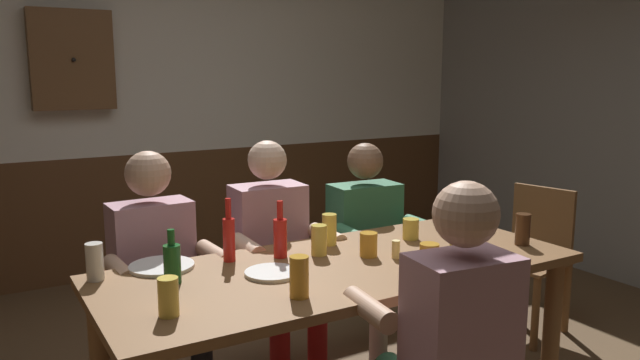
{
  "coord_description": "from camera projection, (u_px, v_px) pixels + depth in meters",
  "views": [
    {
      "loc": [
        -1.36,
        -2.28,
        1.58
      ],
      "look_at": [
        0.0,
        0.02,
        1.11
      ],
      "focal_mm": 34.37,
      "sensor_mm": 36.0,
      "label": 1
    }
  ],
  "objects": [
    {
      "name": "pint_glass_5",
      "position": [
        411.0,
        229.0,
        2.99
      ],
      "size": [
        0.08,
        0.08,
        0.1
      ],
      "primitive_type": "cylinder",
      "color": "#E5C64C",
      "rests_on": "dining_table"
    },
    {
      "name": "pint_glass_4",
      "position": [
        329.0,
        229.0,
        2.9
      ],
      "size": [
        0.07,
        0.07,
        0.15
      ],
      "primitive_type": "cylinder",
      "color": "#E5C64C",
      "rests_on": "dining_table"
    },
    {
      "name": "pint_glass_6",
      "position": [
        95.0,
        262.0,
        2.4
      ],
      "size": [
        0.07,
        0.07,
        0.15
      ],
      "primitive_type": "cylinder",
      "color": "white",
      "rests_on": "dining_table"
    },
    {
      "name": "bottle_1",
      "position": [
        458.0,
        253.0,
        2.46
      ],
      "size": [
        0.07,
        0.07,
        0.22
      ],
      "color": "gold",
      "rests_on": "dining_table"
    },
    {
      "name": "person_0",
      "position": [
        157.0,
        268.0,
        2.88
      ],
      "size": [
        0.53,
        0.5,
        1.22
      ],
      "rotation": [
        0.0,
        0.0,
        3.18
      ],
      "color": "#B78493",
      "rests_on": "ground_plane"
    },
    {
      "name": "person_2",
      "position": [
        371.0,
        236.0,
        3.49
      ],
      "size": [
        0.55,
        0.53,
        1.18
      ],
      "rotation": [
        0.0,
        0.0,
        3.08
      ],
      "color": "#33724C",
      "rests_on": "ground_plane"
    },
    {
      "name": "pint_glass_8",
      "position": [
        369.0,
        245.0,
        2.71
      ],
      "size": [
        0.08,
        0.08,
        0.11
      ],
      "primitive_type": "cylinder",
      "color": "gold",
      "rests_on": "dining_table"
    },
    {
      "name": "bottle_0",
      "position": [
        229.0,
        237.0,
        2.64
      ],
      "size": [
        0.05,
        0.05,
        0.28
      ],
      "color": "red",
      "rests_on": "dining_table"
    },
    {
      "name": "chair_empty_far_end",
      "position": [
        531.0,
        254.0,
        3.76
      ],
      "size": [
        0.52,
        0.52,
        0.88
      ],
      "rotation": [
        0.0,
        0.0,
        -4.5
      ],
      "color": "brown",
      "rests_on": "ground_plane"
    },
    {
      "name": "pint_glass_7",
      "position": [
        429.0,
        259.0,
        2.48
      ],
      "size": [
        0.08,
        0.08,
        0.13
      ],
      "primitive_type": "cylinder",
      "color": "gold",
      "rests_on": "dining_table"
    },
    {
      "name": "dining_table",
      "position": [
        342.0,
        286.0,
        2.63
      ],
      "size": [
        2.06,
        0.85,
        0.77
      ],
      "color": "brown",
      "rests_on": "ground_plane"
    },
    {
      "name": "person_1",
      "position": [
        274.0,
        249.0,
        3.18
      ],
      "size": [
        0.52,
        0.54,
        1.23
      ],
      "rotation": [
        0.0,
        0.0,
        3.1
      ],
      "color": "#B78493",
      "rests_on": "ground_plane"
    },
    {
      "name": "back_wall_wainscot",
      "position": [
        162.0,
        210.0,
        4.96
      ],
      "size": [
        5.75,
        0.12,
        0.95
      ],
      "primitive_type": "cube",
      "color": "brown",
      "rests_on": "ground_plane"
    },
    {
      "name": "pint_glass_0",
      "position": [
        168.0,
        297.0,
        2.05
      ],
      "size": [
        0.07,
        0.07,
        0.13
      ],
      "primitive_type": "cylinder",
      "color": "#E5C64C",
      "rests_on": "dining_table"
    },
    {
      "name": "wall_dart_cabinet",
      "position": [
        72.0,
        60.0,
        4.33
      ],
      "size": [
        0.56,
        0.15,
        0.7
      ],
      "color": "brown"
    },
    {
      "name": "plate_0",
      "position": [
        162.0,
        266.0,
        2.56
      ],
      "size": [
        0.27,
        0.27,
        0.01
      ],
      "primitive_type": "cylinder",
      "color": "white",
      "rests_on": "dining_table"
    },
    {
      "name": "plate_1",
      "position": [
        272.0,
        273.0,
        2.48
      ],
      "size": [
        0.22,
        0.22,
        0.01
      ],
      "primitive_type": "cylinder",
      "color": "white",
      "rests_on": "dining_table"
    },
    {
      "name": "pint_glass_3",
      "position": [
        299.0,
        277.0,
        2.22
      ],
      "size": [
        0.07,
        0.07,
        0.15
      ],
      "primitive_type": "cylinder",
      "color": "gold",
      "rests_on": "dining_table"
    },
    {
      "name": "person_3",
      "position": [
        448.0,
        339.0,
        2.08
      ],
      "size": [
        0.51,
        0.55,
        1.24
      ],
      "rotation": [
        0.0,
        0.0,
        -0.12
      ],
      "color": "#B78493",
      "rests_on": "ground_plane"
    },
    {
      "name": "pint_glass_2",
      "position": [
        319.0,
        240.0,
        2.73
      ],
      "size": [
        0.07,
        0.07,
        0.14
      ],
      "primitive_type": "cylinder",
      "color": "#E5C64C",
      "rests_on": "dining_table"
    },
    {
      "name": "bottle_2",
      "position": [
        172.0,
        262.0,
        2.37
      ],
      "size": [
        0.07,
        0.07,
        0.21
      ],
      "color": "#195923",
      "rests_on": "dining_table"
    },
    {
      "name": "back_wall_upper",
      "position": [
        155.0,
        64.0,
        4.75
      ],
      "size": [
        5.75,
        0.12,
        1.38
      ],
      "primitive_type": "cube",
      "color": "silver"
    },
    {
      "name": "pint_glass_1",
      "position": [
        523.0,
        229.0,
        2.89
      ],
      "size": [
        0.07,
        0.07,
        0.15
      ],
      "primitive_type": "cylinder",
      "color": "#4C2D19",
      "rests_on": "dining_table"
    },
    {
      "name": "bottle_3",
      "position": [
        280.0,
        236.0,
        2.69
      ],
      "size": [
        0.06,
        0.06,
        0.26
      ],
      "color": "red",
      "rests_on": "dining_table"
    },
    {
      "name": "table_candle",
      "position": [
        396.0,
        249.0,
        2.69
      ],
      "size": [
        0.04,
        0.04,
        0.08
      ],
      "primitive_type": "cylinder",
      "color": "#F9E08C",
      "rests_on": "dining_table"
    }
  ]
}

